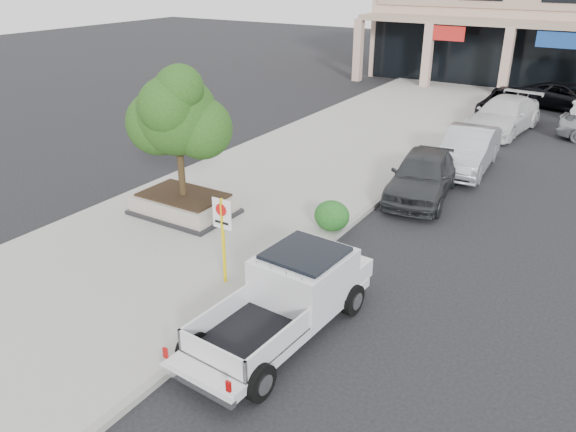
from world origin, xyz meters
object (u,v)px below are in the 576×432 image
Objects in this scene: curb_car_a at (423,175)px; lot_car_d at (569,97)px; planter at (184,204)px; pickup_truck at (279,303)px; curb_car_d at (508,103)px; curb_car_b at (468,150)px; no_parking_sign at (223,229)px; planter_tree at (183,115)px; curb_car_c at (504,115)px.

curb_car_a reaches higher than lot_car_d.
lot_car_d reaches higher than planter.
curb_car_a is at bearing 94.67° from pickup_truck.
curb_car_d is at bearing 162.83° from lot_car_d.
curb_car_a is 0.90× the size of curb_car_d.
curb_car_a is at bearing -91.08° from curb_car_d.
curb_car_b is 0.96× the size of lot_car_d.
no_parking_sign is at bearing -105.67° from curb_car_b.
planter_tree is 0.79× the size of curb_car_b.
planter is at bearing -131.03° from planter_tree.
pickup_truck is at bearing -166.82° from lot_car_d.
curb_car_b is (6.47, 9.61, 0.36)m from planter.
no_parking_sign is 0.42× the size of pickup_truck.
curb_car_c is 1.05× the size of curb_car_d.
planter_tree reaches higher than curb_car_a.
curb_car_a reaches higher than curb_car_b.
no_parking_sign is 2.65m from pickup_truck.
no_parking_sign is at bearing -35.70° from planter.
no_parking_sign reaches higher than curb_car_a.
planter is 8.33m from curb_car_a.
pickup_truck is 23.03m from curb_car_d.
curb_car_b is 0.89× the size of curb_car_c.
planter is 0.65× the size of curb_car_a.
curb_car_b is (0.36, 13.36, -0.02)m from pickup_truck.
lot_car_d is (2.35, 26.63, -0.13)m from pickup_truck.
curb_car_d is (-0.05, 13.45, -0.08)m from curb_car_a.
curb_car_b reaches higher than planter.
pickup_truck is 13.37m from curb_car_b.
curb_car_d is at bearing 105.84° from curb_car_c.
curb_car_a is 10.37m from curb_car_c.
curb_car_d is at bearing 84.54° from no_parking_sign.
no_parking_sign is 19.11m from curb_car_c.
planter_tree is 1.74× the size of no_parking_sign.
planter is 24.39m from lot_car_d.
curb_car_c is (0.26, 19.95, -0.03)m from pickup_truck.
curb_car_d reaches higher than lot_car_d.
curb_car_a is (5.82, 5.67, -2.57)m from planter_tree.
planter_tree is 17.40m from curb_car_c.
curb_car_d is (5.77, 19.12, -2.66)m from planter_tree.
lot_car_d is (2.56, 3.60, -0.03)m from curb_car_d.
curb_car_b is (0.52, 3.78, -0.01)m from curb_car_a.
planter is 20.16m from curb_car_d.
curb_car_a reaches higher than curb_car_d.
curb_car_c is at bearing 82.24° from no_parking_sign.
curb_car_c is 7.00m from lot_car_d.
curb_car_b is at bearing 56.04° from planter.
pickup_truck reaches higher than curb_car_d.
planter_tree is (0.13, 0.15, 2.94)m from planter.
no_parking_sign is at bearing 159.76° from pickup_truck.
curb_car_d is at bearing 72.97° from planter.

